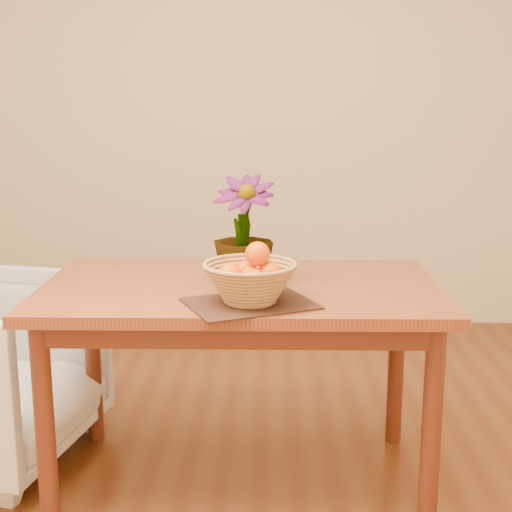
{
  "coord_description": "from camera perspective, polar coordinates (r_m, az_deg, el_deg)",
  "views": [
    {
      "loc": [
        0.1,
        -2.13,
        1.38
      ],
      "look_at": [
        0.06,
        0.06,
        0.9
      ],
      "focal_mm": 50.0,
      "sensor_mm": 36.0,
      "label": 1
    }
  ],
  "objects": [
    {
      "name": "table",
      "position": [
        2.54,
        -1.24,
        -4.23
      ],
      "size": [
        1.4,
        0.8,
        0.75
      ],
      "color": "maroon",
      "rests_on": "floor"
    },
    {
      "name": "wicker_basket",
      "position": [
        2.25,
        -0.49,
        -2.27
      ],
      "size": [
        0.3,
        0.3,
        0.12
      ],
      "color": "#B4814B",
      "rests_on": "placemat"
    },
    {
      "name": "wall_back",
      "position": [
        4.38,
        -0.28,
        11.83
      ],
      "size": [
        4.0,
        0.02,
        2.7
      ],
      "primitive_type": "cube",
      "color": "beige",
      "rests_on": "floor"
    },
    {
      "name": "potted_plant",
      "position": [
        2.47,
        -1.03,
        2.0
      ],
      "size": [
        0.25,
        0.25,
        0.38
      ],
      "primitive_type": "imported",
      "rotation": [
        0.0,
        0.0,
        -0.16
      ],
      "color": "#194513",
      "rests_on": "table"
    },
    {
      "name": "orange_pile",
      "position": [
        2.25,
        -0.37,
        -1.23
      ],
      "size": [
        0.21,
        0.2,
        0.14
      ],
      "rotation": [
        0.0,
        0.0,
        -0.39
      ],
      "color": "#F15B03",
      "rests_on": "wicker_basket"
    },
    {
      "name": "placemat",
      "position": [
        2.27,
        -0.48,
        -3.82
      ],
      "size": [
        0.47,
        0.42,
        0.01
      ],
      "primitive_type": "cube",
      "rotation": [
        0.0,
        0.0,
        0.42
      ],
      "color": "#311912",
      "rests_on": "table"
    }
  ]
}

